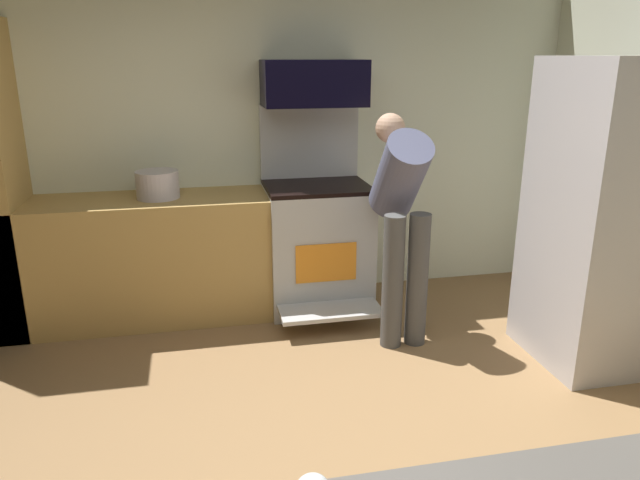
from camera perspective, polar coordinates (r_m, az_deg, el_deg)
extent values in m
cube|color=olive|center=(2.96, -0.81, -21.92)|extent=(5.20, 4.80, 0.02)
cube|color=silver|center=(4.65, -6.58, 10.27)|extent=(5.20, 0.12, 2.60)
cube|color=tan|center=(4.48, -17.25, -1.84)|extent=(2.40, 0.60, 0.90)
cube|color=#B7B9BA|center=(4.52, -0.30, -0.73)|extent=(0.76, 0.64, 0.92)
cube|color=black|center=(4.40, -0.31, 5.16)|extent=(0.76, 0.64, 0.03)
cube|color=#B7B9BA|center=(4.63, -1.05, 9.47)|extent=(0.76, 0.06, 0.56)
cube|color=orange|center=(4.22, 0.60, -2.20)|extent=(0.44, 0.01, 0.28)
cube|color=#B7B9BA|center=(4.21, 1.02, -6.84)|extent=(0.72, 0.30, 0.03)
cube|color=black|center=(4.40, -0.59, 14.83)|extent=(0.74, 0.38, 0.32)
cube|color=#B7B3B7|center=(4.02, 26.38, 2.08)|extent=(0.83, 0.76, 1.86)
cylinder|color=#4A4A4A|center=(3.90, 7.00, -4.03)|extent=(0.14, 0.14, 0.90)
cylinder|color=#4A4A4A|center=(3.96, 9.33, -3.82)|extent=(0.14, 0.14, 0.90)
cylinder|color=slate|center=(3.91, 7.69, 6.18)|extent=(0.30, 0.59, 0.63)
sphere|color=tan|center=(4.08, 6.76, 10.63)|extent=(0.20, 0.20, 0.20)
cylinder|color=#C0B8C2|center=(4.33, -15.34, 5.16)|extent=(0.30, 0.30, 0.19)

